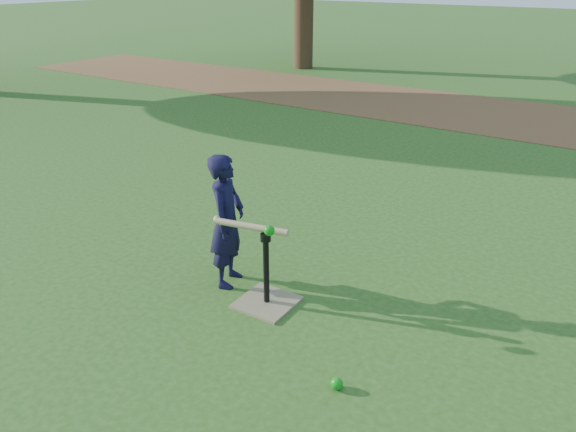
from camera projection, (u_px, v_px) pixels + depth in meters
The scene contains 6 objects.
ground at pixel (259, 313), 4.33m from camera, with size 80.00×80.00×0.00m, color #285116.
dirt_strip at pixel (511, 117), 10.01m from camera, with size 24.00×3.00×0.01m, color brown.
child at pixel (227, 221), 4.54m from camera, with size 0.41×0.27×1.13m, color black.
wiffle_ball_ground at pixel (337, 384), 3.53m from camera, with size 0.08×0.08×0.08m, color #0D9013.
batting_tee at pixel (267, 292), 4.40m from camera, with size 0.44×0.44×0.61m.
swing_action at pixel (251, 227), 4.21m from camera, with size 0.63×0.20×0.13m.
Camera 1 is at (2.23, -2.90, 2.43)m, focal length 35.00 mm.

